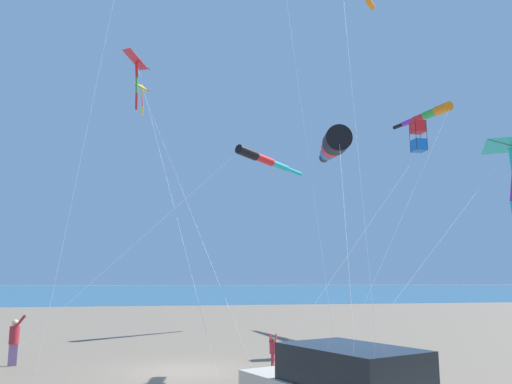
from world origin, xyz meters
The scene contains 11 objects.
ground_plane centered at (0.00, 0.00, 0.00)m, with size 600.00×600.00×0.00m, color #756654.
ocean_water_strip centered at (165.00, 0.00, 0.00)m, with size 240.00×600.00×0.01m, color #285B7A.
person_adult_flyer centered at (2.16, 5.93, 0.98)m, with size 0.48×0.59×1.79m.
person_child_green_jacket centered at (-0.18, -3.18, 0.63)m, with size 0.40×0.35×1.16m.
kite_windsock_magenta_far_left centered at (-2.19, -4.89, 7.65)m, with size 9.52×2.95×8.07m.
kite_delta_checkered_midright centered at (5.33, 1.83, 12.08)m, with size 8.46×4.53×12.40m.
kite_delta_long_streamer_right centered at (2.29, 1.99, 12.14)m, with size 7.52×3.45×12.62m.
kite_windsock_yellow_midlevel centered at (12.95, -5.71, 10.82)m, with size 11.29×15.79×11.33m.
kite_box_orange_high_right centered at (3.65, -11.52, 10.02)m, with size 6.57×9.62×10.80m.
kite_delta_black_fish_shape centered at (-4.39, -10.13, 7.36)m, with size 4.94×9.46×7.69m.
kite_windsock_purple_drifting centered at (11.68, -16.95, 14.16)m, with size 15.50×11.61×14.63m.
Camera 1 is at (-18.25, 1.14, 3.05)m, focal length 35.47 mm.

